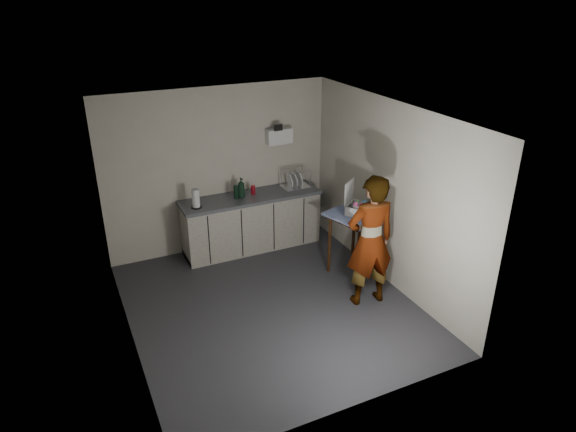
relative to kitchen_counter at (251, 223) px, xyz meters
name	(u,v)px	position (x,y,z in m)	size (l,w,h in m)	color
ground	(271,306)	(-0.40, -1.70, -0.43)	(4.00, 4.00, 0.00)	#2D2D32
wall_back	(219,170)	(-0.40, 0.29, 0.87)	(3.60, 0.02, 2.60)	beige
wall_right	(389,195)	(1.39, -1.70, 0.87)	(0.02, 4.00, 2.60)	beige
wall_left	(121,248)	(-2.19, -1.70, 0.87)	(0.02, 4.00, 2.60)	beige
ceiling	(268,115)	(-0.40, -1.70, 2.17)	(3.60, 4.00, 0.01)	white
kitchen_counter	(251,223)	(0.00, 0.00, 0.00)	(2.24, 0.62, 0.91)	black
wall_shelf	(279,136)	(0.60, 0.22, 1.32)	(0.42, 0.18, 0.37)	white
side_table	(357,221)	(1.10, -1.39, 0.41)	(0.93, 0.93, 0.96)	#3D210D
standing_man	(370,241)	(0.83, -2.12, 0.48)	(0.66, 0.44, 1.82)	#B2A593
soap_bottle	(241,188)	(-0.15, 0.01, 0.64)	(0.12, 0.12, 0.32)	black
soda_can	(253,190)	(0.07, 0.05, 0.55)	(0.07, 0.07, 0.14)	red
dark_bottle	(236,192)	(-0.25, -0.02, 0.59)	(0.06, 0.06, 0.22)	black
paper_towel	(196,199)	(-0.90, -0.09, 0.62)	(0.16, 0.16, 0.29)	black
dish_rack	(295,183)	(0.79, 0.02, 0.55)	(0.44, 0.33, 0.31)	white
bakery_box	(359,207)	(1.11, -1.40, 0.64)	(0.48, 0.48, 0.47)	white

